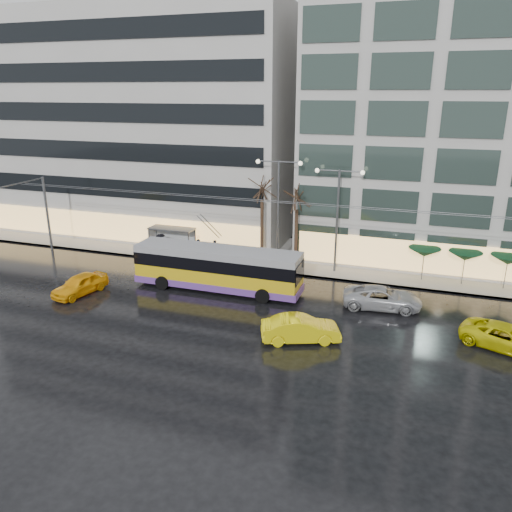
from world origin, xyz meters
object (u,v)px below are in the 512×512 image
at_px(bus_shelter, 169,234).
at_px(taxi_a, 80,284).
at_px(trolleybus, 217,270).
at_px(street_lamp_near, 278,199).

xyz_separation_m(bus_shelter, taxi_a, (-1.93, -10.63, -1.20)).
xyz_separation_m(trolleybus, taxi_a, (-9.46, -4.12, -0.86)).
distance_m(trolleybus, taxi_a, 10.36).
bearing_deg(street_lamp_near, taxi_a, -138.91).
distance_m(trolleybus, bus_shelter, 9.96).
bearing_deg(street_lamp_near, bus_shelter, -179.37).
relative_size(bus_shelter, taxi_a, 0.94).
bearing_deg(trolleybus, street_lamp_near, 66.69).
height_order(trolleybus, taxi_a, trolleybus).
height_order(bus_shelter, street_lamp_near, street_lamp_near).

